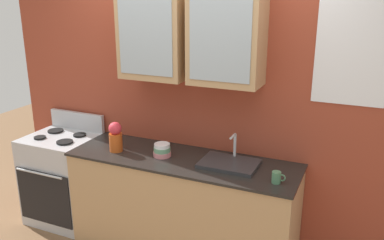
{
  "coord_description": "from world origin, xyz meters",
  "views": [
    {
      "loc": [
        1.38,
        -2.91,
        2.25
      ],
      "look_at": [
        0.09,
        0.0,
        1.24
      ],
      "focal_mm": 38.44,
      "sensor_mm": 36.0,
      "label": 1
    }
  ],
  "objects_px": {
    "vase": "(116,137)",
    "cup_near_sink": "(277,177)",
    "sink_faucet": "(229,163)",
    "stove_range": "(64,178)",
    "bowl_stack": "(162,150)"
  },
  "relations": [
    {
      "from": "stove_range",
      "to": "bowl_stack",
      "type": "xyz_separation_m",
      "value": [
        1.13,
        -0.02,
        0.49
      ]
    },
    {
      "from": "bowl_stack",
      "to": "vase",
      "type": "bearing_deg",
      "value": -172.15
    },
    {
      "from": "vase",
      "to": "bowl_stack",
      "type": "bearing_deg",
      "value": 7.85
    },
    {
      "from": "sink_faucet",
      "to": "vase",
      "type": "relative_size",
      "value": 1.74
    },
    {
      "from": "vase",
      "to": "cup_near_sink",
      "type": "relative_size",
      "value": 2.6
    },
    {
      "from": "bowl_stack",
      "to": "cup_near_sink",
      "type": "xyz_separation_m",
      "value": [
        1.01,
        -0.11,
        -0.01
      ]
    },
    {
      "from": "sink_faucet",
      "to": "cup_near_sink",
      "type": "xyz_separation_m",
      "value": [
        0.42,
        -0.17,
        0.02
      ]
    },
    {
      "from": "stove_range",
      "to": "bowl_stack",
      "type": "relative_size",
      "value": 6.97
    },
    {
      "from": "stove_range",
      "to": "vase",
      "type": "relative_size",
      "value": 4.0
    },
    {
      "from": "sink_faucet",
      "to": "stove_range",
      "type": "bearing_deg",
      "value": -178.89
    },
    {
      "from": "stove_range",
      "to": "cup_near_sink",
      "type": "distance_m",
      "value": 2.2
    },
    {
      "from": "stove_range",
      "to": "vase",
      "type": "distance_m",
      "value": 0.91
    },
    {
      "from": "sink_faucet",
      "to": "bowl_stack",
      "type": "distance_m",
      "value": 0.59
    },
    {
      "from": "sink_faucet",
      "to": "bowl_stack",
      "type": "bearing_deg",
      "value": -174.9
    },
    {
      "from": "bowl_stack",
      "to": "stove_range",
      "type": "bearing_deg",
      "value": 179.02
    }
  ]
}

